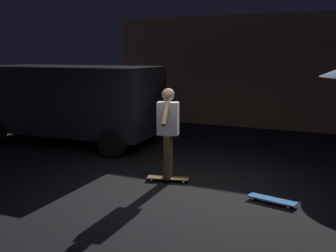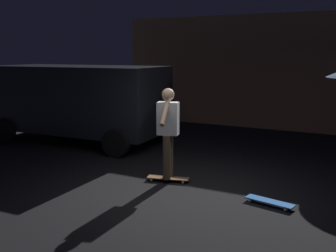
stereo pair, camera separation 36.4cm
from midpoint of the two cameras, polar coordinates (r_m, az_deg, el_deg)
name	(u,v)px [view 2 (the right image)]	position (r m, az deg, el deg)	size (l,w,h in m)	color
ground_plane	(180,196)	(6.76, 3.28, -10.00)	(28.00, 28.00, 0.00)	black
low_building	(305,71)	(14.26, 19.79, 7.47)	(11.50, 3.39, 3.55)	#AD7F56
parked_van	(79,99)	(10.78, -11.77, 3.83)	(4.69, 2.40, 2.03)	black
skateboard_ridden	(168,178)	(7.47, 1.41, -7.53)	(0.81, 0.39, 0.07)	olive
skateboard_spare	(270,202)	(6.59, 15.98, -10.44)	(0.80, 0.36, 0.07)	#1959B2
skater	(168,127)	(7.23, 1.44, -0.11)	(0.42, 0.97, 1.67)	brown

